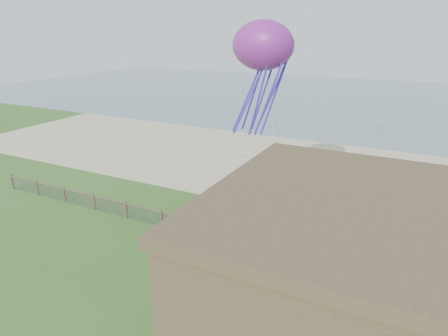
{
  "coord_description": "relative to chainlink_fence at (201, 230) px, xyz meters",
  "views": [
    {
      "loc": [
        11.59,
        -13.39,
        12.56
      ],
      "look_at": [
        0.65,
        8.0,
        4.17
      ],
      "focal_mm": 32.0,
      "sensor_mm": 36.0,
      "label": 1
    }
  ],
  "objects": [
    {
      "name": "motel_deck",
      "position": [
        13.0,
        -1.0,
        -0.3
      ],
      "size": [
        15.0,
        2.0,
        0.5
      ],
      "primitive_type": "cube",
      "color": "brown",
      "rests_on": "ground"
    },
    {
      "name": "picnic_table",
      "position": [
        6.77,
        -1.0,
        -0.13
      ],
      "size": [
        2.15,
        1.71,
        0.85
      ],
      "primitive_type": null,
      "rotation": [
        0.0,
        0.0,
        0.1
      ],
      "color": "brown",
      "rests_on": "ground"
    },
    {
      "name": "ocean",
      "position": [
        0.0,
        60.0,
        -0.55
      ],
      "size": [
        160.0,
        68.0,
        0.02
      ],
      "primitive_type": "cube",
      "color": "slate",
      "rests_on": "ground"
    },
    {
      "name": "motel",
      "position": [
        13.0,
        -7.0,
        2.95
      ],
      "size": [
        15.0,
        10.0,
        7.0
      ],
      "primitive_type": "cube",
      "color": "#4C3B29",
      "rests_on": "ground"
    },
    {
      "name": "sand_beach",
      "position": [
        0.0,
        16.0,
        -0.55
      ],
      "size": [
        72.0,
        20.0,
        0.02
      ],
      "primitive_type": "cube",
      "color": "tan",
      "rests_on": "ground"
    },
    {
      "name": "ground",
      "position": [
        0.0,
        -6.0,
        -0.55
      ],
      "size": [
        160.0,
        160.0,
        0.0
      ],
      "primitive_type": "plane",
      "color": "#345C1F",
      "rests_on": "ground"
    },
    {
      "name": "octopus_kite",
      "position": [
        1.71,
        5.37,
        9.0
      ],
      "size": [
        4.09,
        3.1,
        7.86
      ],
      "primitive_type": null,
      "rotation": [
        0.0,
        0.0,
        0.11
      ],
      "color": "#E8243F"
    },
    {
      "name": "chainlink_fence",
      "position": [
        0.0,
        0.0,
        0.0
      ],
      "size": [
        36.2,
        0.2,
        1.25
      ],
      "primitive_type": null,
      "color": "#4C362A",
      "rests_on": "ground"
    }
  ]
}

